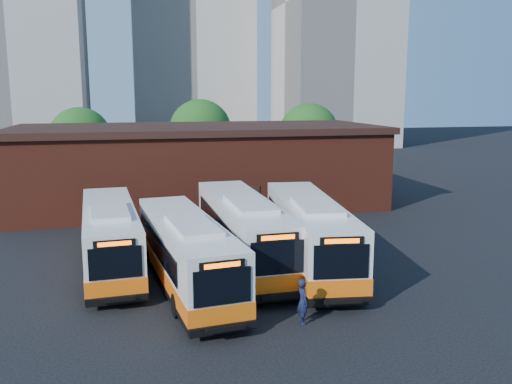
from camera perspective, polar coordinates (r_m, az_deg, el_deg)
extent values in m
plane|color=black|center=(25.37, -0.16, -10.16)|extent=(220.00, 220.00, 0.00)
cube|color=white|center=(28.93, -15.12, -4.28)|extent=(3.34, 12.07, 2.83)
cube|color=orange|center=(29.14, -15.04, -5.84)|extent=(3.39, 12.12, 0.70)
cube|color=black|center=(29.28, -15.00, -6.78)|extent=(3.38, 12.11, 0.25)
cube|color=black|center=(23.09, -14.58, -7.24)|extent=(2.15, 0.21, 1.34)
cube|color=black|center=(22.85, -14.67, -5.28)|extent=(1.69, 0.17, 0.32)
cube|color=#FF5905|center=(22.81, -14.67, -5.30)|extent=(1.34, 0.11, 0.18)
cube|color=black|center=(23.55, -14.40, -10.98)|extent=(2.54, 0.31, 0.32)
cube|color=black|center=(23.30, -14.38, -10.95)|extent=(1.46, 0.47, 0.06)
cube|color=black|center=(23.11, -14.36, -10.95)|extent=(1.44, 0.14, 0.18)
cube|color=black|center=(29.24, -17.70, -3.71)|extent=(0.68, 9.28, 1.04)
cube|color=black|center=(29.31, -12.65, -3.44)|extent=(0.68, 9.28, 1.04)
cube|color=white|center=(27.13, -15.15, -1.95)|extent=(2.00, 4.28, 0.22)
cylinder|color=black|center=(26.04, -17.25, -8.93)|extent=(0.38, 1.01, 0.99)
cylinder|color=black|center=(26.10, -12.16, -8.64)|extent=(0.38, 1.01, 0.99)
cylinder|color=black|center=(32.32, -17.27, -5.20)|extent=(0.38, 1.01, 0.99)
cylinder|color=black|center=(32.37, -13.19, -4.97)|extent=(0.38, 1.01, 0.99)
cube|color=white|center=(25.35, -7.38, -6.06)|extent=(3.89, 12.12, 2.83)
cube|color=orange|center=(25.60, -7.33, -7.82)|extent=(3.95, 12.17, 0.69)
cube|color=black|center=(25.75, -7.31, -8.87)|extent=(3.94, 12.16, 0.25)
cube|color=black|center=(19.75, -3.56, -9.94)|extent=(2.14, 0.31, 1.34)
cube|color=black|center=(19.47, -3.58, -7.68)|extent=(1.68, 0.25, 0.32)
cube|color=#FF5905|center=(19.44, -3.55, -7.71)|extent=(1.33, 0.18, 0.18)
cube|color=black|center=(20.30, -3.46, -14.21)|extent=(2.53, 0.43, 0.32)
cube|color=black|center=(20.06, -3.27, -14.20)|extent=(1.47, 0.54, 0.06)
cube|color=black|center=(19.88, -3.12, -14.22)|extent=(1.43, 0.21, 0.18)
cube|color=black|center=(25.43, -10.44, -5.46)|extent=(1.13, 9.23, 1.04)
cube|color=black|center=(25.94, -4.79, -5.01)|extent=(1.13, 9.23, 1.04)
cube|color=white|center=(23.56, -6.67, -3.50)|extent=(2.19, 4.34, 0.22)
cylinder|color=black|center=(22.42, -8.30, -11.72)|extent=(0.43, 1.02, 0.99)
cylinder|color=black|center=(22.94, -2.58, -11.10)|extent=(0.43, 1.02, 0.99)
cylinder|color=black|center=(28.52, -10.98, -6.97)|extent=(0.43, 1.02, 0.99)
cylinder|color=black|center=(28.93, -6.47, -6.59)|extent=(0.43, 1.02, 0.99)
cube|color=white|center=(28.62, -1.41, -3.83)|extent=(3.00, 12.80, 3.03)
cube|color=orange|center=(28.84, -1.40, -5.52)|extent=(3.05, 12.86, 0.74)
cube|color=black|center=(28.99, -1.40, -6.53)|extent=(3.04, 12.85, 0.27)
cube|color=black|center=(22.57, 2.29, -6.94)|extent=(2.30, 0.12, 1.43)
cube|color=black|center=(22.32, 2.32, -4.78)|extent=(1.81, 0.10, 0.34)
cube|color=#FF5905|center=(22.28, 2.35, -4.81)|extent=(1.43, 0.05, 0.19)
cube|color=black|center=(23.08, 2.31, -11.02)|extent=(2.71, 0.21, 0.34)
cube|color=black|center=(22.82, 2.49, -10.98)|extent=(1.55, 0.44, 0.06)
cube|color=black|center=(22.62, 2.64, -10.98)|extent=(1.54, 0.08, 0.19)
cube|color=black|center=(28.68, -4.30, -3.22)|extent=(0.28, 9.94, 1.12)
cube|color=black|center=(29.28, 1.04, -2.92)|extent=(0.28, 9.94, 1.12)
cube|color=white|center=(26.75, -0.65, -1.27)|extent=(1.94, 4.50, 0.23)
cylinder|color=black|center=(25.37, -2.26, -8.89)|extent=(0.36, 1.07, 1.06)
cylinder|color=black|center=(25.96, 3.10, -8.44)|extent=(0.36, 1.07, 1.06)
cylinder|color=black|center=(31.96, -4.93, -4.87)|extent=(0.36, 1.07, 1.06)
cylinder|color=black|center=(32.43, -0.64, -4.60)|extent=(0.36, 1.07, 1.06)
cube|color=white|center=(28.39, 5.60, -4.01)|extent=(4.22, 12.92, 3.01)
cube|color=orange|center=(28.61, 5.57, -5.70)|extent=(4.28, 12.98, 0.74)
cube|color=black|center=(28.76, 5.56, -6.72)|extent=(4.26, 12.97, 0.26)
cube|color=black|center=(22.34, 8.96, -7.27)|extent=(2.28, 0.34, 1.43)
cube|color=black|center=(22.09, 9.03, -5.10)|extent=(1.79, 0.28, 0.34)
cube|color=#FF5905|center=(22.05, 9.06, -5.13)|extent=(1.42, 0.19, 0.19)
cube|color=black|center=(22.85, 8.89, -11.37)|extent=(2.69, 0.47, 0.34)
cube|color=black|center=(22.59, 9.06, -11.34)|extent=(1.57, 0.59, 0.06)
cube|color=black|center=(22.39, 9.19, -11.34)|extent=(1.53, 0.23, 0.19)
cube|color=black|center=(28.48, 2.73, -3.32)|extent=(1.25, 9.83, 1.11)
cube|color=black|center=(29.02, 8.11, -3.16)|extent=(1.25, 9.83, 1.11)
cube|color=white|center=(26.51, 6.36, -1.47)|extent=(2.36, 4.63, 0.23)
cylinder|color=black|center=(25.17, 4.47, -9.08)|extent=(0.46, 1.09, 1.06)
cylinder|color=black|center=(25.71, 9.90, -8.78)|extent=(0.46, 1.09, 1.06)
cylinder|color=black|center=(31.74, 2.15, -4.95)|extent=(0.46, 1.09, 1.06)
cylinder|color=black|center=(32.18, 6.47, -4.79)|extent=(0.46, 1.09, 1.06)
imported|color=#131937|center=(21.54, 4.94, -11.41)|extent=(0.47, 0.69, 1.81)
cube|color=maroon|center=(43.89, -6.05, 2.54)|extent=(28.00, 12.00, 6.00)
cube|color=black|center=(43.58, -6.13, 6.65)|extent=(28.60, 12.60, 0.50)
cube|color=black|center=(38.82, -0.49, -1.11)|extent=(1.20, 0.08, 2.40)
cylinder|color=#382314|center=(55.87, -17.83, 2.05)|extent=(0.36, 0.36, 2.70)
sphere|color=#154B18|center=(55.52, -18.01, 5.42)|extent=(6.00, 6.00, 6.00)
cylinder|color=#382314|center=(58.11, -5.80, 2.91)|extent=(0.36, 0.36, 2.95)
sphere|color=#154B18|center=(57.76, -5.86, 6.46)|extent=(6.56, 6.56, 6.56)
cylinder|color=#382314|center=(57.67, 5.51, 2.79)|extent=(0.36, 0.36, 2.81)
sphere|color=#154B18|center=(57.33, 5.57, 6.19)|extent=(6.24, 6.24, 6.24)
cube|color=beige|center=(98.95, 8.39, 18.95)|extent=(18.00, 18.00, 48.00)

